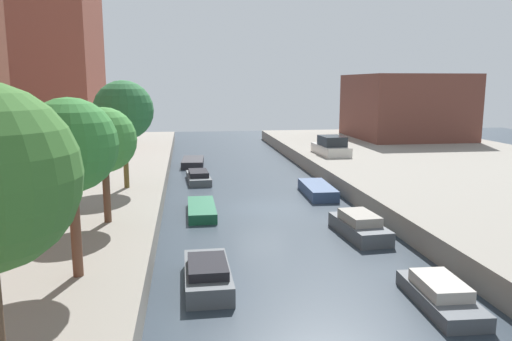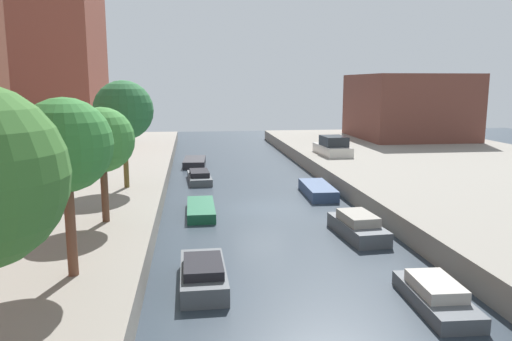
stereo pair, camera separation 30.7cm
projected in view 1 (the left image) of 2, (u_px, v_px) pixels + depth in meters
ground_plane at (261, 208)px, 25.70m from camera, size 84.00×84.00×0.00m
apartment_tower_far at (30, 14)px, 39.95m from camera, size 10.00×9.43×21.81m
low_block_right at (405, 106)px, 49.44m from camera, size 10.00×11.01×6.26m
street_tree_1 at (70, 146)px, 13.45m from camera, size 2.60×2.60×5.04m
street_tree_2 at (104, 141)px, 19.01m from camera, size 2.51×2.51×4.51m
street_tree_3 at (123, 111)px, 25.31m from camera, size 3.05×3.05×5.56m
parked_car at (331, 147)px, 37.91m from camera, size 2.06×4.35×1.45m
moored_boat_left_1 at (207, 274)px, 15.82m from camera, size 1.45×3.64×0.89m
moored_boat_left_2 at (202, 209)px, 24.53m from camera, size 1.33×3.96×0.48m
moored_boat_left_3 at (198, 177)px, 32.59m from camera, size 1.60×3.99×0.77m
moored_boat_left_4 at (193, 162)px, 38.85m from camera, size 1.85×3.95×0.56m
moored_boat_right_1 at (440, 295)px, 14.42m from camera, size 1.48×3.54×0.79m
moored_boat_right_2 at (359, 226)px, 21.03m from camera, size 1.67×3.76×0.99m
moored_boat_right_3 at (317, 190)px, 28.71m from camera, size 1.62×4.23×0.61m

